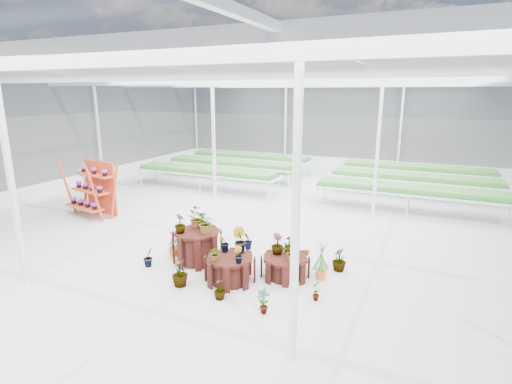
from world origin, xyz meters
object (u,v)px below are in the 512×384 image
at_px(plinth_tall, 198,246).
at_px(shelf_rack, 91,189).
at_px(plinth_mid, 230,269).
at_px(bird_table, 86,184).
at_px(plinth_low, 285,267).

relative_size(plinth_tall, shelf_rack, 0.63).
xyz_separation_m(plinth_tall, plinth_mid, (1.20, -0.60, -0.11)).
bearing_deg(bird_table, plinth_mid, -3.21).
relative_size(plinth_low, bird_table, 0.69).
height_order(plinth_mid, shelf_rack, shelf_rack).
relative_size(plinth_tall, plinth_low, 1.09).
bearing_deg(plinth_mid, bird_table, 156.95).
xyz_separation_m(plinth_tall, plinth_low, (2.20, 0.10, -0.15)).
bearing_deg(plinth_low, shelf_rack, 167.62).
xyz_separation_m(plinth_mid, plinth_low, (1.00, 0.70, -0.04)).
height_order(plinth_tall, bird_table, bird_table).
relative_size(shelf_rack, bird_table, 1.19).
height_order(plinth_mid, plinth_low, plinth_mid).
relative_size(plinth_mid, plinth_low, 1.02).
bearing_deg(plinth_mid, plinth_tall, 153.43).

